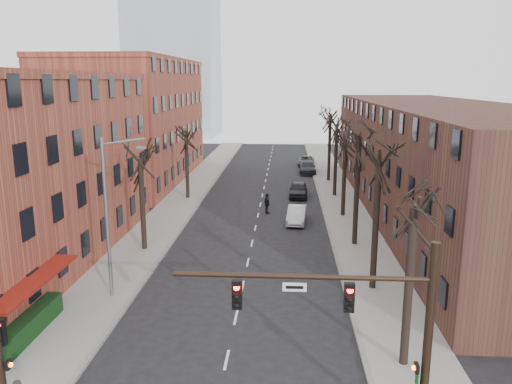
# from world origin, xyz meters

# --- Properties ---
(sidewalk_left) EXTENTS (4.00, 90.00, 0.15)m
(sidewalk_left) POSITION_xyz_m (-8.00, 35.00, 0.07)
(sidewalk_left) COLOR gray
(sidewalk_left) RESTS_ON ground
(sidewalk_right) EXTENTS (4.00, 90.00, 0.15)m
(sidewalk_right) POSITION_xyz_m (8.00, 35.00, 0.07)
(sidewalk_right) COLOR gray
(sidewalk_right) RESTS_ON ground
(building_left_far) EXTENTS (12.00, 28.00, 14.00)m
(building_left_far) POSITION_xyz_m (-16.00, 44.00, 7.00)
(building_left_far) COLOR brown
(building_left_far) RESTS_ON ground
(building_right) EXTENTS (12.00, 50.00, 10.00)m
(building_right) POSITION_xyz_m (16.00, 30.00, 5.00)
(building_right) COLOR #472B21
(building_right) RESTS_ON ground
(awning_left) EXTENTS (1.20, 7.00, 0.15)m
(awning_left) POSITION_xyz_m (-9.40, 6.00, 0.00)
(awning_left) COLOR maroon
(awning_left) RESTS_ON ground
(hedge) EXTENTS (0.80, 6.00, 1.00)m
(hedge) POSITION_xyz_m (-9.50, 5.00, 0.65)
(hedge) COLOR #123513
(hedge) RESTS_ON sidewalk_left
(tree_right_a) EXTENTS (5.20, 5.20, 10.00)m
(tree_right_a) POSITION_xyz_m (7.60, 4.00, 0.00)
(tree_right_a) COLOR black
(tree_right_a) RESTS_ON ground
(tree_right_b) EXTENTS (5.20, 5.20, 10.80)m
(tree_right_b) POSITION_xyz_m (7.60, 12.00, 0.00)
(tree_right_b) COLOR black
(tree_right_b) RESTS_ON ground
(tree_right_c) EXTENTS (5.20, 5.20, 11.60)m
(tree_right_c) POSITION_xyz_m (7.60, 20.00, 0.00)
(tree_right_c) COLOR black
(tree_right_c) RESTS_ON ground
(tree_right_d) EXTENTS (5.20, 5.20, 10.00)m
(tree_right_d) POSITION_xyz_m (7.60, 28.00, 0.00)
(tree_right_d) COLOR black
(tree_right_d) RESTS_ON ground
(tree_right_e) EXTENTS (5.20, 5.20, 10.80)m
(tree_right_e) POSITION_xyz_m (7.60, 36.00, 0.00)
(tree_right_e) COLOR black
(tree_right_e) RESTS_ON ground
(tree_right_f) EXTENTS (5.20, 5.20, 11.60)m
(tree_right_f) POSITION_xyz_m (7.60, 44.00, 0.00)
(tree_right_f) COLOR black
(tree_right_f) RESTS_ON ground
(tree_left_a) EXTENTS (5.20, 5.20, 9.50)m
(tree_left_a) POSITION_xyz_m (-7.60, 18.00, 0.00)
(tree_left_a) COLOR black
(tree_left_a) RESTS_ON ground
(tree_left_b) EXTENTS (5.20, 5.20, 9.50)m
(tree_left_b) POSITION_xyz_m (-7.60, 34.00, 0.00)
(tree_left_b) COLOR black
(tree_left_b) RESTS_ON ground
(signal_mast_arm) EXTENTS (8.14, 0.30, 7.20)m
(signal_mast_arm) POSITION_xyz_m (5.45, -1.00, 4.40)
(signal_mast_arm) COLOR black
(signal_mast_arm) RESTS_ON ground
(signal_pole_left) EXTENTS (0.47, 0.44, 4.40)m
(signal_pole_left) POSITION_xyz_m (-6.99, -0.95, 2.61)
(signal_pole_left) COLOR black
(signal_pole_left) RESTS_ON ground
(streetlight) EXTENTS (2.45, 0.22, 9.03)m
(streetlight) POSITION_xyz_m (-7.03, 10.00, 5.01)
(streetlight) COLOR slate
(streetlight) RESTS_ON ground
(silver_sedan) EXTENTS (1.86, 4.43, 1.42)m
(silver_sedan) POSITION_xyz_m (3.43, 25.79, 0.71)
(silver_sedan) COLOR #B7BABF
(silver_sedan) RESTS_ON ground
(parked_car_near) EXTENTS (2.05, 4.67, 1.57)m
(parked_car_near) POSITION_xyz_m (3.80, 35.58, 0.78)
(parked_car_near) COLOR black
(parked_car_near) RESTS_ON ground
(parked_car_mid) EXTENTS (2.18, 5.23, 1.51)m
(parked_car_mid) POSITION_xyz_m (5.30, 49.40, 0.76)
(parked_car_mid) COLOR #21222A
(parked_car_mid) RESTS_ON ground
(parked_car_far) EXTENTS (2.61, 4.96, 1.33)m
(parked_car_far) POSITION_xyz_m (5.30, 55.64, 0.67)
(parked_car_far) COLOR #56585E
(parked_car_far) RESTS_ON ground
(pedestrian_crossing) EXTENTS (0.88, 1.20, 1.89)m
(pedestrian_crossing) POSITION_xyz_m (0.79, 28.66, 0.95)
(pedestrian_crossing) COLOR black
(pedestrian_crossing) RESTS_ON ground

